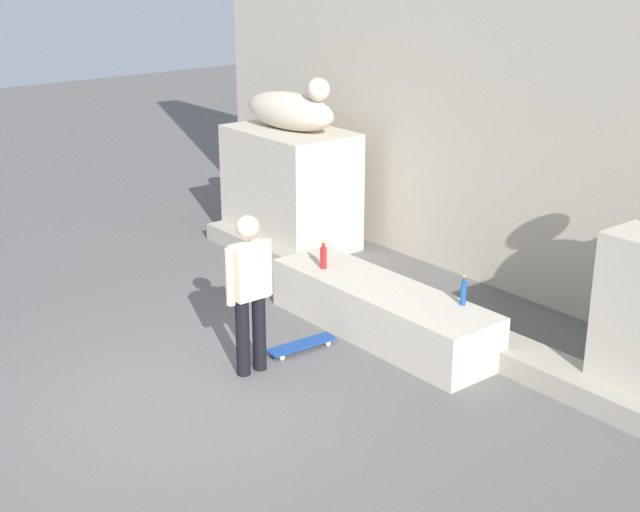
{
  "coord_description": "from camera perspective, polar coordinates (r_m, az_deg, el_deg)",
  "views": [
    {
      "loc": [
        6.72,
        -3.69,
        4.2
      ],
      "look_at": [
        -0.06,
        1.79,
        1.1
      ],
      "focal_mm": 50.3,
      "sensor_mm": 36.0,
      "label": 1
    }
  ],
  "objects": [
    {
      "name": "skateboard",
      "position": [
        9.7,
        -1.19,
        -5.67
      ],
      "size": [
        0.25,
        0.81,
        0.08
      ],
      "rotation": [
        0.0,
        0.0,
        4.65
      ],
      "color": "navy",
      "rests_on": "ground_plane"
    },
    {
      "name": "skater",
      "position": [
        8.92,
        -4.5,
        -2.04
      ],
      "size": [
        0.23,
        0.54,
        1.67
      ],
      "rotation": [
        0.0,
        0.0,
        4.7
      ],
      "color": "black",
      "rests_on": "ground_plane"
    },
    {
      "name": "facade_wall",
      "position": [
        11.07,
        13.6,
        12.12
      ],
      "size": [
        11.81,
        0.6,
        5.73
      ],
      "primitive_type": "cube",
      "color": "beige",
      "rests_on": "ground_plane"
    },
    {
      "name": "statue_reclining_left",
      "position": [
        12.57,
        -1.82,
        9.29
      ],
      "size": [
        1.66,
        0.76,
        0.78
      ],
      "rotation": [
        0.0,
        0.0,
        0.13
      ],
      "color": "beige",
      "rests_on": "pedestal_left"
    },
    {
      "name": "ledge_block",
      "position": [
        10.01,
        3.9,
        -3.48
      ],
      "size": [
        2.93,
        0.83,
        0.58
      ],
      "primitive_type": "cube",
      "color": "beige",
      "rests_on": "ground_plane"
    },
    {
      "name": "pedestal_left",
      "position": [
        12.85,
        -1.88,
        4.39
      ],
      "size": [
        1.83,
        1.2,
        1.67
      ],
      "primitive_type": "cube",
      "color": "beige",
      "rests_on": "ground_plane"
    },
    {
      "name": "bottle_red",
      "position": [
        10.37,
        0.22,
        -0.07
      ],
      "size": [
        0.08,
        0.08,
        0.33
      ],
      "color": "red",
      "rests_on": "ledge_block"
    },
    {
      "name": "stair_step",
      "position": [
        10.42,
        6.06,
        -3.6
      ],
      "size": [
        8.2,
        0.5,
        0.24
      ],
      "primitive_type": "cube",
      "color": "#A9A08F",
      "rests_on": "ground_plane"
    },
    {
      "name": "ground_plane",
      "position": [
        8.74,
        -9.02,
        -9.41
      ],
      "size": [
        40.0,
        40.0,
        0.0
      ],
      "primitive_type": "plane",
      "color": "#605E5B"
    },
    {
      "name": "bottle_blue",
      "position": [
        9.45,
        9.11,
        -2.32
      ],
      "size": [
        0.06,
        0.06,
        0.33
      ],
      "color": "#194C99",
      "rests_on": "ledge_block"
    }
  ]
}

